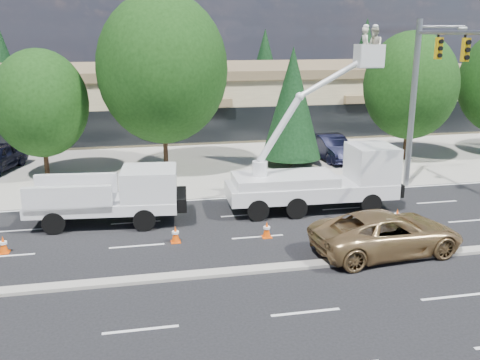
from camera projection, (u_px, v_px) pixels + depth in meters
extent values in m
plane|color=black|center=(278.00, 269.00, 19.46)|extent=(140.00, 140.00, 0.00)
cube|color=#99978B|center=(204.00, 152.00, 38.33)|extent=(140.00, 22.00, 0.01)
cube|color=#99978B|center=(278.00, 267.00, 19.44)|extent=(120.00, 0.55, 0.12)
cube|color=tan|center=(188.00, 100.00, 47.10)|extent=(50.00, 15.00, 5.00)
cube|color=brown|center=(187.00, 70.00, 46.39)|extent=(50.40, 15.40, 0.70)
cube|color=black|center=(199.00, 126.00, 40.25)|extent=(48.00, 0.12, 2.60)
cylinder|color=#332114|center=(46.00, 157.00, 31.37)|extent=(0.28, 0.28, 2.42)
ellipsoid|color=black|center=(41.00, 103.00, 30.52)|extent=(5.39, 5.39, 6.20)
cylinder|color=#332114|center=(165.00, 144.00, 32.57)|extent=(0.28, 0.28, 3.46)
ellipsoid|color=black|center=(163.00, 69.00, 31.36)|extent=(7.68, 7.68, 8.83)
cylinder|color=#332114|center=(291.00, 159.00, 34.47)|extent=(0.26, 0.26, 0.80)
cone|color=black|center=(292.00, 103.00, 33.50)|extent=(3.80, 3.80, 6.94)
cylinder|color=#332114|center=(406.00, 140.00, 35.75)|extent=(0.28, 0.28, 2.74)
ellipsoid|color=black|center=(410.00, 86.00, 34.79)|extent=(6.09, 6.09, 7.00)
cylinder|color=#332114|center=(3.00, 111.00, 55.53)|extent=(0.26, 0.26, 0.80)
cylinder|color=#332114|center=(140.00, 107.00, 58.23)|extent=(0.26, 0.26, 0.80)
cone|color=black|center=(137.00, 54.00, 56.71)|extent=(5.72, 5.72, 10.45)
cylinder|color=#332114|center=(264.00, 104.00, 60.92)|extent=(0.26, 0.26, 0.80)
cone|color=black|center=(265.00, 66.00, 59.78)|extent=(4.40, 4.40, 8.03)
cylinder|color=#332114|center=(363.00, 101.00, 63.23)|extent=(0.26, 0.26, 0.80)
cone|color=black|center=(365.00, 59.00, 61.92)|extent=(4.99, 4.99, 9.12)
cylinder|color=gray|center=(413.00, 105.00, 28.86)|extent=(0.32, 0.32, 9.00)
cylinder|color=gray|center=(479.00, 33.00, 23.12)|extent=(0.20, 10.00, 0.20)
cylinder|color=gray|center=(442.00, 26.00, 28.01)|extent=(2.60, 0.12, 0.12)
cube|color=gold|center=(439.00, 48.00, 26.15)|extent=(0.32, 0.22, 1.05)
cube|color=gold|center=(465.00, 50.00, 24.08)|extent=(0.32, 0.22, 1.05)
cube|color=white|center=(103.00, 204.00, 23.83)|extent=(6.72, 3.01, 0.49)
cube|color=white|center=(149.00, 186.00, 23.84)|extent=(2.61, 2.56, 1.63)
cube|color=black|center=(165.00, 181.00, 23.85)|extent=(0.28, 2.07, 1.09)
cube|color=white|center=(77.00, 187.00, 24.55)|extent=(3.71, 0.68, 1.20)
cube|color=white|center=(68.00, 200.00, 22.57)|extent=(3.71, 0.68, 1.20)
cube|color=white|center=(311.00, 190.00, 25.68)|extent=(8.13, 2.66, 0.71)
cube|color=white|center=(372.00, 166.00, 25.89)|extent=(2.09, 2.43, 2.01)
cube|color=black|center=(386.00, 162.00, 25.97)|extent=(0.14, 2.02, 1.21)
cube|color=white|center=(285.00, 180.00, 25.32)|extent=(4.90, 2.46, 0.50)
cylinder|color=white|center=(260.00, 170.00, 24.97)|extent=(0.71, 0.71, 0.81)
cube|color=white|center=(369.00, 56.00, 24.41)|extent=(1.14, 0.94, 1.09)
imported|color=beige|center=(365.00, 46.00, 24.27)|extent=(0.44, 0.65, 1.74)
imported|color=beige|center=(374.00, 46.00, 24.34)|extent=(0.68, 0.86, 1.74)
ellipsoid|color=white|center=(366.00, 26.00, 24.03)|extent=(0.26, 0.26, 0.18)
ellipsoid|color=white|center=(375.00, 26.00, 24.10)|extent=(0.26, 0.26, 0.18)
cube|color=#E74A07|center=(4.00, 252.00, 20.87)|extent=(0.40, 0.40, 0.03)
cone|color=#E74A07|center=(3.00, 244.00, 20.78)|extent=(0.36, 0.36, 0.70)
cylinder|color=white|center=(3.00, 243.00, 20.76)|extent=(0.29, 0.29, 0.10)
cube|color=#E74A07|center=(176.00, 242.00, 21.94)|extent=(0.40, 0.40, 0.03)
cone|color=#E74A07|center=(175.00, 234.00, 21.85)|extent=(0.36, 0.36, 0.70)
cylinder|color=white|center=(175.00, 232.00, 21.83)|extent=(0.29, 0.29, 0.10)
cube|color=#E74A07|center=(267.00, 237.00, 22.46)|extent=(0.40, 0.40, 0.03)
cone|color=#E74A07|center=(267.00, 229.00, 22.37)|extent=(0.36, 0.36, 0.70)
cylinder|color=white|center=(267.00, 228.00, 22.36)|extent=(0.29, 0.29, 0.10)
cube|color=#E74A07|center=(397.00, 223.00, 24.06)|extent=(0.40, 0.40, 0.03)
cone|color=#E74A07|center=(397.00, 216.00, 23.97)|extent=(0.36, 0.36, 0.70)
cylinder|color=white|center=(397.00, 215.00, 23.95)|extent=(0.29, 0.29, 0.10)
imported|color=#9F7C4C|center=(387.00, 233.00, 20.67)|extent=(6.17, 3.29, 1.65)
imported|color=black|center=(331.00, 147.00, 35.90)|extent=(2.22, 5.20, 1.67)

